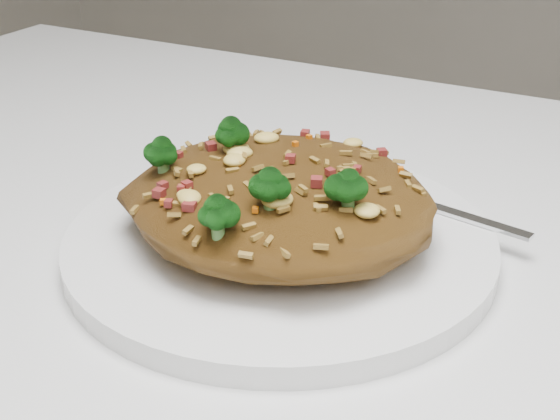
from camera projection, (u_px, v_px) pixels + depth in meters
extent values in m
cube|color=silver|center=(339.00, 321.00, 0.45)|extent=(1.20, 0.80, 0.04)
cylinder|color=olive|center=(81.00, 314.00, 1.11)|extent=(0.06, 0.06, 0.71)
cylinder|color=white|center=(280.00, 242.00, 0.48)|extent=(0.26, 0.26, 0.01)
ellipsoid|color=brown|center=(280.00, 199.00, 0.46)|extent=(0.19, 0.17, 0.04)
ellipsoid|color=#083E08|center=(349.00, 186.00, 0.41)|extent=(0.02, 0.02, 0.02)
ellipsoid|color=#083E08|center=(270.00, 186.00, 0.41)|extent=(0.02, 0.02, 0.02)
ellipsoid|color=#083E08|center=(162.00, 152.00, 0.46)|extent=(0.02, 0.02, 0.02)
ellipsoid|color=#083E08|center=(217.00, 212.00, 0.40)|extent=(0.02, 0.02, 0.02)
ellipsoid|color=#083E08|center=(231.00, 133.00, 0.47)|extent=(0.02, 0.02, 0.02)
cube|color=silver|center=(479.00, 221.00, 0.48)|extent=(0.10, 0.03, 0.00)
cube|color=silver|center=(349.00, 180.00, 0.54)|extent=(0.04, 0.03, 0.00)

